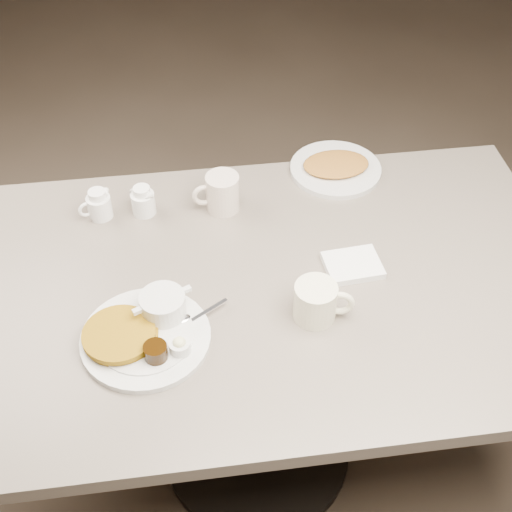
{
  "coord_description": "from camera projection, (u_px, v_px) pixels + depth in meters",
  "views": [
    {
      "loc": [
        -0.15,
        -1.09,
        1.93
      ],
      "look_at": [
        0.0,
        0.02,
        0.82
      ],
      "focal_mm": 48.79,
      "sensor_mm": 36.0,
      "label": 1
    }
  ],
  "objects": [
    {
      "name": "creamer_right",
      "position": [
        143.0,
        201.0,
        1.76
      ],
      "size": [
        0.08,
        0.08,
        0.08
      ],
      "color": "white",
      "rests_on": "diner_table"
    },
    {
      "name": "hash_plate",
      "position": [
        336.0,
        167.0,
        1.9
      ],
      "size": [
        0.26,
        0.26,
        0.04
      ],
      "color": "silver",
      "rests_on": "diner_table"
    },
    {
      "name": "diner_table",
      "position": [
        257.0,
        330.0,
        1.73
      ],
      "size": [
        1.5,
        0.9,
        0.75
      ],
      "color": "slate",
      "rests_on": "ground"
    },
    {
      "name": "coffee_mug_far",
      "position": [
        221.0,
        193.0,
        1.77
      ],
      "size": [
        0.13,
        0.09,
        0.1
      ],
      "color": "beige",
      "rests_on": "diner_table"
    },
    {
      "name": "creamer_left",
      "position": [
        99.0,
        205.0,
        1.75
      ],
      "size": [
        0.09,
        0.06,
        0.08
      ],
      "color": "white",
      "rests_on": "diner_table"
    },
    {
      "name": "napkin",
      "position": [
        353.0,
        265.0,
        1.64
      ],
      "size": [
        0.14,
        0.11,
        0.02
      ],
      "color": "white",
      "rests_on": "diner_table"
    },
    {
      "name": "coffee_mug_near",
      "position": [
        317.0,
        301.0,
        1.51
      ],
      "size": [
        0.14,
        0.11,
        0.09
      ],
      "color": "white",
      "rests_on": "diner_table"
    },
    {
      "name": "main_plate",
      "position": [
        146.0,
        330.0,
        1.48
      ],
      "size": [
        0.37,
        0.37,
        0.07
      ],
      "color": "silver",
      "rests_on": "diner_table"
    },
    {
      "name": "room",
      "position": [
        258.0,
        16.0,
        1.15
      ],
      "size": [
        7.04,
        8.04,
        2.84
      ],
      "color": "#4C3F33",
      "rests_on": "ground"
    }
  ]
}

